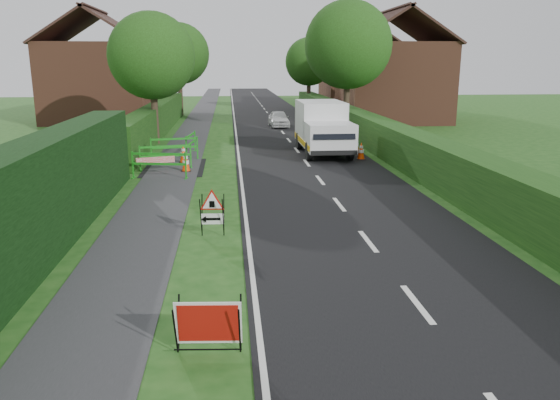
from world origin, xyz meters
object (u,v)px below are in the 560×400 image
red_rect_sign (208,324)px  triangle_sign (211,209)px  hatchback_car (279,119)px  works_van (323,127)px

red_rect_sign → triangle_sign: 5.61m
triangle_sign → hatchback_car: size_ratio=0.32×
triangle_sign → red_rect_sign: bearing=-85.0°
triangle_sign → works_van: 13.14m
hatchback_car → triangle_sign: bearing=-99.7°
red_rect_sign → works_van: bearing=79.7°
triangle_sign → works_van: size_ratio=0.19×
red_rect_sign → triangle_sign: triangle_sign is taller
works_van → red_rect_sign: bearing=-105.0°
red_rect_sign → works_van: 18.44m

